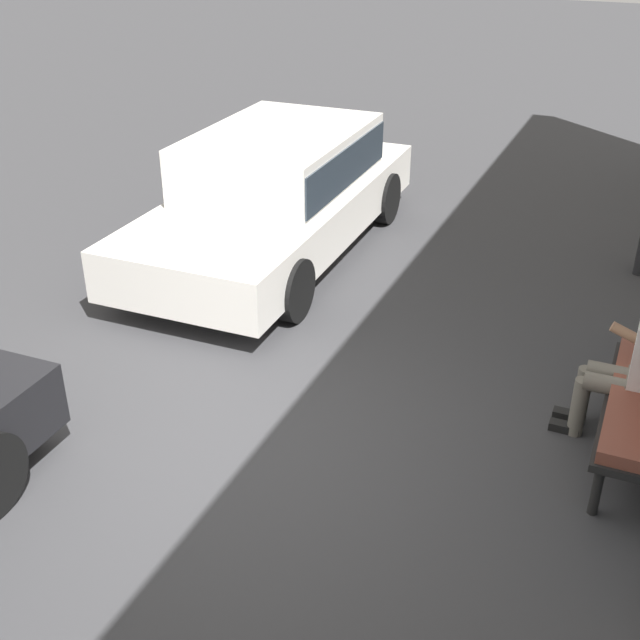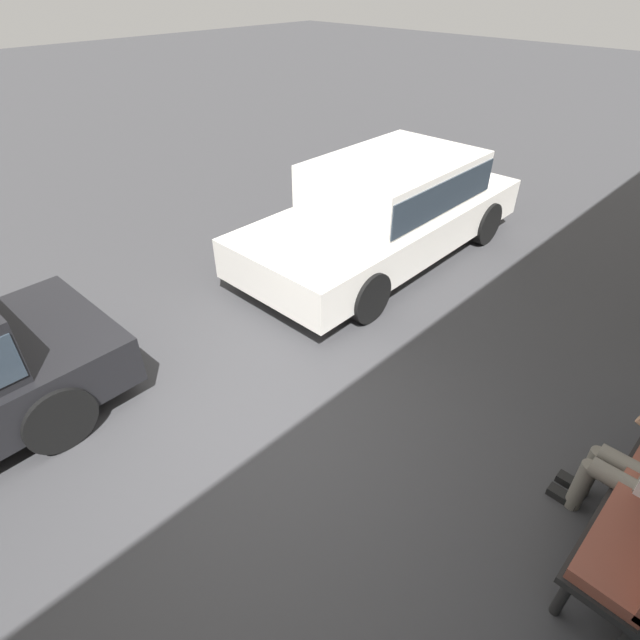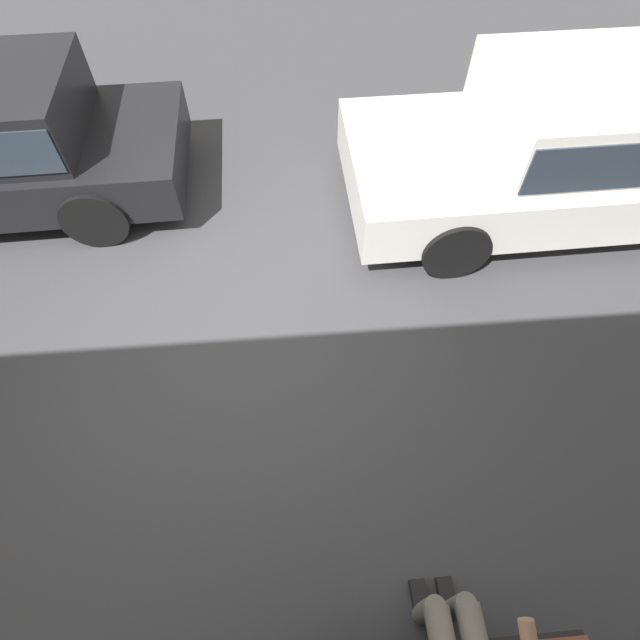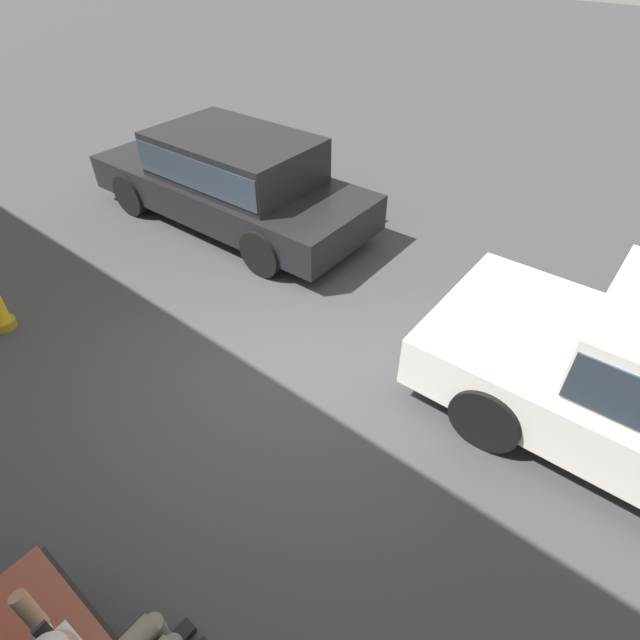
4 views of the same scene
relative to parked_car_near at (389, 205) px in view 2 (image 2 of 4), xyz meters
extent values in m
plane|color=#38383A|center=(3.58, 1.48, -0.79)|extent=(60.00, 60.00, 0.00)
cylinder|color=black|center=(3.27, 4.09, -0.59)|extent=(0.07, 0.07, 0.40)
cylinder|color=#6B665B|center=(2.36, 4.04, -0.28)|extent=(0.15, 0.42, 0.15)
cylinder|color=#6B665B|center=(2.36, 3.83, -0.53)|extent=(0.12, 0.12, 0.51)
cube|color=black|center=(2.36, 3.75, -0.75)|extent=(0.10, 0.24, 0.07)
cylinder|color=#6B665B|center=(2.18, 4.04, -0.28)|extent=(0.15, 0.42, 0.15)
cylinder|color=#6B665B|center=(2.18, 3.83, -0.53)|extent=(0.12, 0.12, 0.51)
cube|color=black|center=(2.18, 3.75, -0.75)|extent=(0.10, 0.24, 0.07)
cube|color=white|center=(0.09, 0.00, -0.27)|extent=(4.73, 1.99, 0.54)
cube|color=white|center=(-0.10, 0.00, 0.32)|extent=(2.47, 1.71, 0.65)
cube|color=#28333D|center=(-0.10, 0.00, 0.32)|extent=(2.42, 1.75, 0.45)
cylinder|color=black|center=(1.52, 0.94, -0.46)|extent=(0.66, 0.19, 0.66)
cylinder|color=black|center=(1.56, -0.87, -0.46)|extent=(0.66, 0.19, 0.66)
cylinder|color=black|center=(-1.38, 0.87, -0.46)|extent=(0.66, 0.19, 0.66)
cylinder|color=black|center=(-1.35, -0.93, -0.46)|extent=(0.66, 0.19, 0.66)
cylinder|color=black|center=(4.98, 0.24, -0.46)|extent=(0.66, 0.20, 0.65)
camera|label=1|loc=(7.99, 4.08, 3.09)|focal=45.00mm
camera|label=2|loc=(5.56, 4.08, 2.83)|focal=28.00mm
camera|label=3|loc=(3.05, 4.08, 3.00)|focal=28.00mm
camera|label=4|loc=(0.87, 4.08, 3.03)|focal=28.00mm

